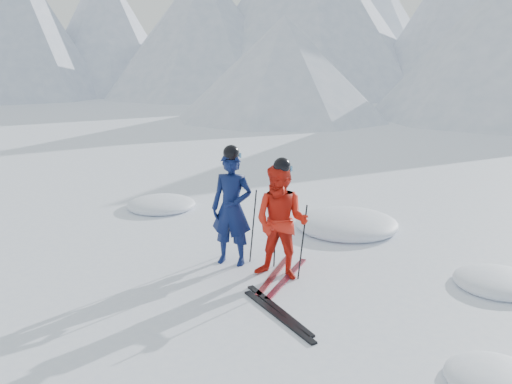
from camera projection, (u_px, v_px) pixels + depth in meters
The scene contains 12 objects.
ground at pixel (332, 288), 8.14m from camera, with size 160.00×160.00×0.00m, color white.
skier_blue at pixel (232, 209), 8.91m from camera, with size 0.69×0.46×1.90m, color #0B1746.
skier_red at pixel (281, 222), 8.33m from camera, with size 0.88×0.69×1.81m, color red.
pole_blue_left at pixel (225, 221), 9.28m from camera, with size 0.02×0.02×1.27m, color black.
pole_blue_right at pixel (253, 226), 9.02m from camera, with size 0.02×0.02×1.27m, color black.
pole_red_left at pixel (275, 233), 8.78m from camera, with size 0.02×0.02×1.21m, color black.
pole_red_right at pixel (302, 242), 8.34m from camera, with size 0.02×0.02×1.21m, color black.
ski_worn_left at pixel (275, 274), 8.62m from camera, with size 0.09×1.70×0.03m, color black.
ski_worn_right at pixel (287, 278), 8.48m from camera, with size 0.09×1.70×0.03m, color black.
ski_loose_a at pixel (278, 309), 7.43m from camera, with size 0.09×1.70×0.03m, color black.
ski_loose_b at pixel (278, 315), 7.26m from camera, with size 0.09×1.70×0.03m, color black.
snow_lumps at pixel (317, 235), 10.53m from camera, with size 9.32×5.28×0.46m.
Camera 1 is at (3.84, -6.59, 3.40)m, focal length 38.00 mm.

